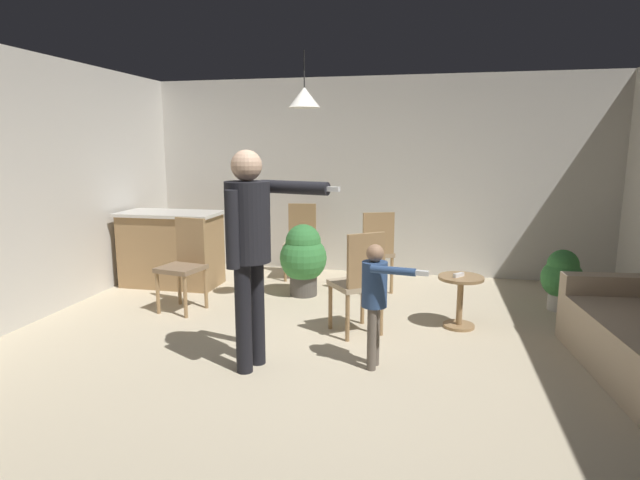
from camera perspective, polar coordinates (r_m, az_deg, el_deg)
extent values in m
plane|color=beige|center=(4.44, 1.11, -13.18)|extent=(7.68, 7.68, 0.00)
cube|color=beige|center=(7.25, 6.06, 6.97)|extent=(6.40, 0.10, 2.70)
cube|color=tan|center=(5.43, 29.37, -6.61)|extent=(0.86, 0.26, 0.63)
cylinder|color=#99754C|center=(5.39, 25.91, -9.61)|extent=(0.05, 0.05, 0.06)
cube|color=#99754C|center=(6.87, -16.10, -1.10)|extent=(1.20, 0.60, 0.91)
cube|color=beige|center=(6.80, -16.30, 2.82)|extent=(1.26, 0.66, 0.04)
cylinder|color=#99754C|center=(5.23, 15.34, -4.06)|extent=(0.44, 0.44, 0.03)
cylinder|color=#99754C|center=(5.30, 15.21, -6.78)|extent=(0.06, 0.06, 0.49)
cylinder|color=#99754C|center=(5.37, 15.09, -9.13)|extent=(0.31, 0.31, 0.03)
cylinder|color=black|center=(4.27, -7.01, -7.91)|extent=(0.13, 0.13, 0.88)
cylinder|color=black|center=(4.13, -8.47, -8.60)|extent=(0.13, 0.13, 0.88)
cylinder|color=black|center=(4.02, -7.99, 1.99)|extent=(0.35, 0.35, 0.63)
sphere|color=#D8AD8C|center=(3.98, -8.15, 8.16)|extent=(0.24, 0.24, 0.24)
cylinder|color=black|center=(4.00, -2.94, 5.83)|extent=(0.60, 0.25, 0.10)
cube|color=white|center=(3.85, 1.26, 5.66)|extent=(0.13, 0.07, 0.04)
cylinder|color=black|center=(3.86, -9.71, 1.13)|extent=(0.10, 0.10, 0.59)
cylinder|color=#60564C|center=(4.30, 6.12, -10.37)|extent=(0.08, 0.08, 0.51)
cylinder|color=#60564C|center=(4.20, 5.74, -10.86)|extent=(0.08, 0.08, 0.51)
cylinder|color=navy|center=(4.11, 6.05, -4.89)|extent=(0.20, 0.20, 0.36)
sphere|color=#9E7556|center=(4.05, 6.12, -1.45)|extent=(0.14, 0.14, 0.14)
cylinder|color=navy|center=(4.23, 6.45, -4.73)|extent=(0.06, 0.06, 0.34)
cylinder|color=navy|center=(3.93, 8.08, -3.37)|extent=(0.35, 0.11, 0.06)
cube|color=white|center=(3.89, 10.98, -3.60)|extent=(0.13, 0.05, 0.04)
cylinder|color=#99754C|center=(4.77, 3.06, -8.59)|extent=(0.04, 0.04, 0.45)
cylinder|color=#99754C|center=(4.94, 6.79, -7.97)|extent=(0.04, 0.04, 0.45)
cylinder|color=#99754C|center=(5.08, 1.16, -7.40)|extent=(0.04, 0.04, 0.45)
cylinder|color=#99754C|center=(5.24, 4.73, -6.87)|extent=(0.04, 0.04, 0.45)
cube|color=tan|center=(4.93, 3.97, -4.93)|extent=(0.59, 0.59, 0.05)
cube|color=#99754C|center=(4.71, 5.12, -2.25)|extent=(0.33, 0.26, 0.50)
cylinder|color=#99754C|center=(6.23, 4.76, -4.06)|extent=(0.04, 0.04, 0.45)
cylinder|color=#99754C|center=(6.33, 7.94, -3.91)|extent=(0.04, 0.04, 0.45)
cylinder|color=#99754C|center=(6.57, 4.02, -3.28)|extent=(0.04, 0.04, 0.45)
cylinder|color=#99754C|center=(6.66, 7.05, -3.15)|extent=(0.04, 0.04, 0.45)
cube|color=#997F60|center=(6.39, 5.98, -1.42)|extent=(0.54, 0.54, 0.05)
cube|color=#99754C|center=(6.16, 6.48, 0.73)|extent=(0.37, 0.17, 0.50)
cylinder|color=#99754C|center=(7.13, -0.52, -2.18)|extent=(0.04, 0.04, 0.45)
cylinder|color=#99754C|center=(7.17, -3.38, -2.11)|extent=(0.04, 0.04, 0.45)
cylinder|color=#99754C|center=(6.78, -0.87, -2.84)|extent=(0.04, 0.04, 0.45)
cylinder|color=#99754C|center=(6.83, -3.87, -2.76)|extent=(0.04, 0.04, 0.45)
cube|color=tan|center=(6.92, -2.18, -0.45)|extent=(0.46, 0.46, 0.05)
cube|color=#99754C|center=(7.06, -1.97, 2.04)|extent=(0.38, 0.08, 0.50)
cylinder|color=#99754C|center=(5.85, -12.52, -5.25)|extent=(0.04, 0.04, 0.45)
cylinder|color=#99754C|center=(6.06, -15.30, -4.82)|extent=(0.04, 0.04, 0.45)
cylinder|color=#99754C|center=(5.57, -14.69, -6.13)|extent=(0.04, 0.04, 0.45)
cylinder|color=#99754C|center=(5.79, -17.52, -5.64)|extent=(0.04, 0.04, 0.45)
cube|color=#7F664C|center=(5.75, -15.12, -3.05)|extent=(0.49, 0.49, 0.05)
cube|color=#99754C|center=(5.84, -14.10, -0.04)|extent=(0.38, 0.11, 0.50)
cylinder|color=#4C4742|center=(6.23, -1.84, -4.94)|extent=(0.33, 0.33, 0.26)
sphere|color=#387F3D|center=(6.15, -1.86, -2.01)|extent=(0.56, 0.56, 0.56)
sphere|color=#387F3D|center=(6.12, -1.87, -0.21)|extent=(0.42, 0.42, 0.42)
cylinder|color=#B7B2AD|center=(6.26, 25.02, -6.13)|extent=(0.26, 0.26, 0.20)
sphere|color=#387F3D|center=(6.20, 25.20, -3.87)|extent=(0.44, 0.44, 0.44)
sphere|color=#387F3D|center=(6.17, 25.31, -2.49)|extent=(0.33, 0.33, 0.33)
cube|color=white|center=(5.20, 15.09, -3.76)|extent=(0.11, 0.12, 0.04)
cone|color=silver|center=(5.31, -1.74, 15.51)|extent=(0.32, 0.32, 0.20)
cylinder|color=black|center=(5.34, -1.75, 18.39)|extent=(0.01, 0.01, 0.36)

